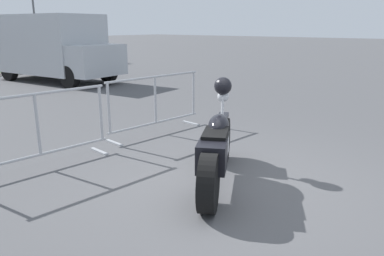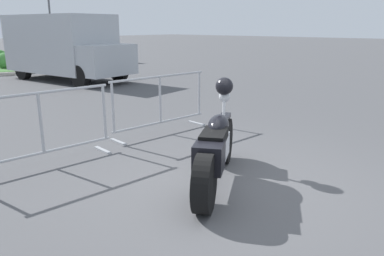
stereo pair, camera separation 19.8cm
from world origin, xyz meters
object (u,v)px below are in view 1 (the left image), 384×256
Objects in this scene: crowd_barrier_far at (155,104)px; delivery_van at (52,46)px; crowd_barrier_near at (38,130)px; motorcycle at (217,147)px.

crowd_barrier_far is 0.40× the size of delivery_van.
crowd_barrier_far is at bearing -24.70° from delivery_van.
crowd_barrier_near is 9.13m from delivery_van.
delivery_van is (4.88, 7.68, 0.69)m from crowd_barrier_near.
crowd_barrier_near is 0.40× the size of delivery_van.
crowd_barrier_near is at bearing 180.00° from crowd_barrier_far.
motorcycle is 0.97× the size of crowd_barrier_near.
motorcycle is 0.97× the size of crowd_barrier_far.
motorcycle is at bearing -62.50° from crowd_barrier_near.
motorcycle reaches higher than crowd_barrier_near.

